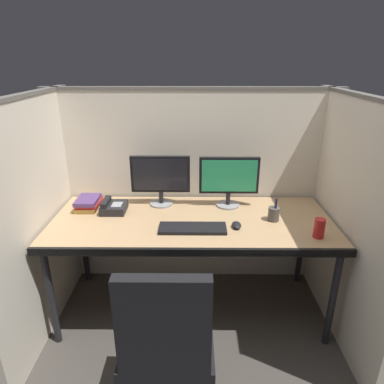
{
  "coord_description": "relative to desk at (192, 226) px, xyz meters",
  "views": [
    {
      "loc": [
        0.02,
        -1.8,
        1.77
      ],
      "look_at": [
        0.0,
        0.35,
        0.92
      ],
      "focal_mm": 31.98,
      "sensor_mm": 36.0,
      "label": 1
    }
  ],
  "objects": [
    {
      "name": "ground_plane",
      "position": [
        0.0,
        -0.29,
        -0.69
      ],
      "size": [
        8.0,
        8.0,
        0.0
      ],
      "primitive_type": "plane",
      "color": "#423D38"
    },
    {
      "name": "cubicle_partition_rear",
      "position": [
        0.0,
        0.46,
        0.1
      ],
      "size": [
        2.21,
        0.06,
        1.57
      ],
      "color": "beige",
      "rests_on": "ground"
    },
    {
      "name": "cubicle_partition_left",
      "position": [
        -0.99,
        -0.09,
        0.1
      ],
      "size": [
        0.06,
        1.41,
        1.57
      ],
      "color": "beige",
      "rests_on": "ground"
    },
    {
      "name": "cubicle_partition_right",
      "position": [
        0.99,
        -0.09,
        0.1
      ],
      "size": [
        0.06,
        1.41,
        1.57
      ],
      "color": "beige",
      "rests_on": "ground"
    },
    {
      "name": "desk",
      "position": [
        0.0,
        0.0,
        0.0
      ],
      "size": [
        1.9,
        0.8,
        0.74
      ],
      "color": "tan",
      "rests_on": "ground"
    },
    {
      "name": "office_chair",
      "position": [
        -0.11,
        -0.84,
        -0.33
      ],
      "size": [
        0.52,
        0.52,
        0.97
      ],
      "rotation": [
        0.0,
        0.0,
        0.01
      ],
      "color": "black",
      "rests_on": "ground"
    },
    {
      "name": "monitor_left",
      "position": [
        -0.23,
        0.26,
        0.27
      ],
      "size": [
        0.43,
        0.17,
        0.37
      ],
      "color": "gray",
      "rests_on": "desk"
    },
    {
      "name": "monitor_right",
      "position": [
        0.26,
        0.24,
        0.27
      ],
      "size": [
        0.43,
        0.17,
        0.37
      ],
      "color": "gray",
      "rests_on": "desk"
    },
    {
      "name": "keyboard_main",
      "position": [
        0.01,
        -0.14,
        0.06
      ],
      "size": [
        0.43,
        0.15,
        0.02
      ],
      "primitive_type": "cube",
      "color": "black",
      "rests_on": "desk"
    },
    {
      "name": "computer_mouse",
      "position": [
        0.29,
        -0.11,
        0.07
      ],
      "size": [
        0.06,
        0.1,
        0.04
      ],
      "color": "black",
      "rests_on": "desk"
    },
    {
      "name": "book_stack",
      "position": [
        -0.76,
        0.19,
        0.09
      ],
      "size": [
        0.16,
        0.22,
        0.08
      ],
      "color": "olive",
      "rests_on": "desk"
    },
    {
      "name": "desk_phone",
      "position": [
        -0.56,
        0.14,
        0.08
      ],
      "size": [
        0.17,
        0.19,
        0.09
      ],
      "color": "black",
      "rests_on": "desk"
    },
    {
      "name": "pen_cup",
      "position": [
        0.55,
        -0.0,
        0.1
      ],
      "size": [
        0.08,
        0.08,
        0.17
      ],
      "color": "#4C4742",
      "rests_on": "desk"
    },
    {
      "name": "soda_can",
      "position": [
        0.78,
        -0.23,
        0.11
      ],
      "size": [
        0.07,
        0.07,
        0.12
      ],
      "primitive_type": "cylinder",
      "color": "red",
      "rests_on": "desk"
    }
  ]
}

